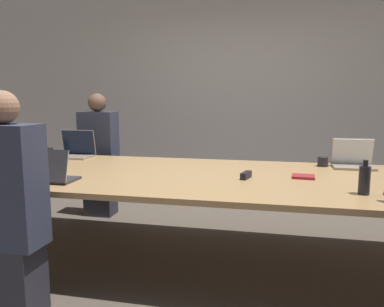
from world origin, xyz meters
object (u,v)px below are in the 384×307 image
at_px(laptop_far_left, 76,149).
at_px(laptop_near_left, 48,173).
at_px(bottle_near_right, 364,180).
at_px(laptop_far_right, 353,159).
at_px(cup_near_left, 20,171).
at_px(cup_far_left, 49,153).
at_px(stapler, 246,175).
at_px(person_near_left, 9,211).
at_px(cup_far_right, 323,162).
at_px(person_far_left, 99,157).

relative_size(laptop_far_left, laptop_near_left, 0.97).
bearing_deg(bottle_near_right, laptop_far_left, 158.50).
distance_m(laptop_far_right, bottle_near_right, 0.98).
bearing_deg(cup_near_left, laptop_near_left, -16.75).
relative_size(laptop_far_left, cup_far_left, 3.37).
relative_size(laptop_far_right, stapler, 2.20).
distance_m(person_near_left, cup_far_right, 2.52).
bearing_deg(bottle_near_right, person_near_left, -164.66).
height_order(laptop_far_left, stapler, laptop_far_left).
xyz_separation_m(laptop_far_left, cup_far_left, (-0.25, -0.10, -0.03)).
relative_size(cup_far_left, stapler, 0.67).
distance_m(person_near_left, bottle_near_right, 2.19).
distance_m(laptop_far_left, person_near_left, 1.64).
bearing_deg(laptop_near_left, person_far_left, -77.07).
height_order(person_near_left, bottle_near_right, person_near_left).
relative_size(cup_far_right, stapler, 0.58).
height_order(person_far_left, cup_near_left, person_far_left).
bearing_deg(bottle_near_right, stapler, 157.12).
distance_m(person_far_left, cup_far_left, 0.61).
height_order(laptop_far_left, bottle_near_right, laptop_far_left).
distance_m(laptop_far_right, cup_far_right, 0.25).
bearing_deg(stapler, laptop_near_left, -148.43).
bearing_deg(laptop_near_left, cup_near_left, -16.75).
bearing_deg(cup_far_right, person_near_left, -141.81).
height_order(person_far_left, laptop_far_right, person_far_left).
bearing_deg(person_near_left, bottle_near_right, -164.66).
height_order(cup_far_left, laptop_near_left, laptop_near_left).
relative_size(laptop_far_right, bottle_near_right, 1.57).
relative_size(laptop_far_left, person_far_left, 0.25).
height_order(person_far_left, cup_far_right, person_far_left).
height_order(person_far_left, bottle_near_right, person_far_left).
bearing_deg(laptop_far_left, cup_far_left, -158.28).
height_order(cup_far_left, stapler, cup_far_left).
distance_m(cup_far_left, cup_far_right, 2.66).
height_order(laptop_near_left, bottle_near_right, laptop_near_left).
bearing_deg(cup_far_right, bottle_near_right, -82.62).
relative_size(laptop_near_left, cup_near_left, 3.58).
bearing_deg(person_far_left, cup_near_left, -87.69).
xyz_separation_m(laptop_near_left, person_near_left, (0.04, -0.47, -0.14)).
xyz_separation_m(cup_near_left, stapler, (1.68, 0.34, -0.03)).
bearing_deg(person_near_left, stapler, -146.34).
bearing_deg(laptop_far_left, person_far_left, 84.03).
height_order(laptop_far_right, cup_far_right, laptop_far_right).
height_order(laptop_far_right, bottle_near_right, laptop_far_right).
xyz_separation_m(laptop_far_left, person_near_left, (0.43, -1.58, -0.15)).
height_order(laptop_far_left, cup_far_left, laptop_far_left).
height_order(person_near_left, stapler, person_near_left).
height_order(cup_far_left, person_near_left, person_near_left).
distance_m(cup_far_left, person_near_left, 1.63).
relative_size(laptop_far_left, laptop_far_right, 1.03).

